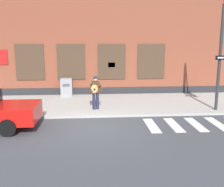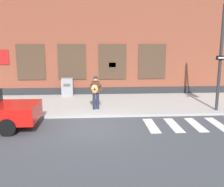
% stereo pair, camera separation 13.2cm
% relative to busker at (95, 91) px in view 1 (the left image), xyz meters
% --- Properties ---
extents(ground_plane, '(160.00, 160.00, 0.00)m').
position_rel_busker_xyz_m(ground_plane, '(-0.19, -2.52, -1.07)').
color(ground_plane, '#424449').
extents(sidewalk, '(28.00, 4.92, 0.11)m').
position_rel_busker_xyz_m(sidewalk, '(-0.19, 1.37, -1.01)').
color(sidewalk, '#ADAAA3').
rests_on(sidewalk, ground).
extents(building_backdrop, '(28.00, 4.06, 6.99)m').
position_rel_busker_xyz_m(building_backdrop, '(-0.19, 5.82, 2.42)').
color(building_backdrop, brown).
rests_on(building_backdrop, ground).
extents(crosswalk, '(5.20, 1.90, 0.01)m').
position_rel_busker_xyz_m(crosswalk, '(4.72, -2.40, -1.07)').
color(crosswalk, silver).
rests_on(crosswalk, ground).
extents(busker, '(0.74, 0.57, 1.68)m').
position_rel_busker_xyz_m(busker, '(0.00, 0.00, 0.00)').
color(busker, '#1E233D').
rests_on(busker, sidewalk).
extents(utility_box, '(0.70, 0.54, 1.12)m').
position_rel_busker_xyz_m(utility_box, '(-1.76, 3.38, -0.40)').
color(utility_box, gray).
rests_on(utility_box, sidewalk).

